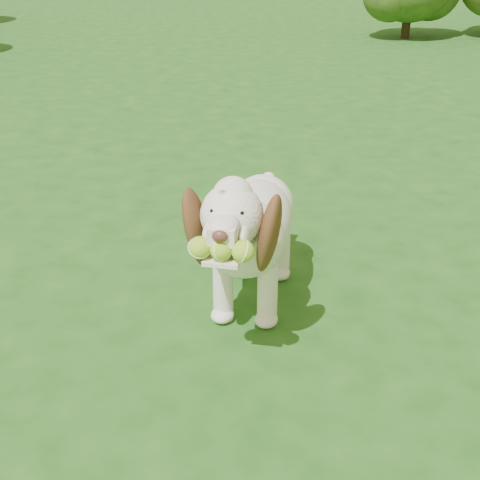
{
  "coord_description": "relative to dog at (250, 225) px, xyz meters",
  "views": [
    {
      "loc": [
        -0.14,
        -2.17,
        1.64
      ],
      "look_at": [
        -0.14,
        0.28,
        0.46
      ],
      "focal_mm": 50.0,
      "sensor_mm": 36.0,
      "label": 1
    }
  ],
  "objects": [
    {
      "name": "ground",
      "position": [
        0.09,
        -0.52,
        -0.42
      ],
      "size": [
        80.0,
        80.0,
        0.0
      ],
      "primitive_type": "plane",
      "color": "#1A4D16",
      "rests_on": "ground"
    },
    {
      "name": "dog",
      "position": [
        0.0,
        0.0,
        0.0
      ],
      "size": [
        0.55,
        1.2,
        0.78
      ],
      "rotation": [
        0.0,
        0.0,
        -0.19
      ],
      "color": "white",
      "rests_on": "ground"
    }
  ]
}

